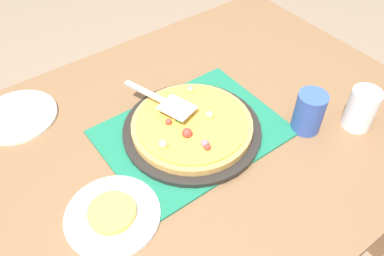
# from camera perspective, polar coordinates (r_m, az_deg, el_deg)

# --- Properties ---
(ground_plane) EXTENTS (8.00, 8.00, 0.00)m
(ground_plane) POSITION_cam_1_polar(r_m,az_deg,el_deg) (1.70, -0.00, -18.29)
(ground_plane) COLOR #84705B
(dining_table) EXTENTS (1.40, 1.00, 0.75)m
(dining_table) POSITION_cam_1_polar(r_m,az_deg,el_deg) (1.16, -0.00, -4.45)
(dining_table) COLOR brown
(dining_table) RESTS_ON ground_plane
(placemat) EXTENTS (0.48, 0.36, 0.01)m
(placemat) POSITION_cam_1_polar(r_m,az_deg,el_deg) (1.07, -0.00, -0.63)
(placemat) COLOR #196B4C
(placemat) RESTS_ON dining_table
(pizza_pan) EXTENTS (0.38, 0.38, 0.01)m
(pizza_pan) POSITION_cam_1_polar(r_m,az_deg,el_deg) (1.06, -0.00, -0.26)
(pizza_pan) COLOR black
(pizza_pan) RESTS_ON placemat
(pizza) EXTENTS (0.33, 0.33, 0.05)m
(pizza) POSITION_cam_1_polar(r_m,az_deg,el_deg) (1.05, -0.04, 0.47)
(pizza) COLOR tan
(pizza) RESTS_ON pizza_pan
(plate_near_left) EXTENTS (0.22, 0.22, 0.01)m
(plate_near_left) POSITION_cam_1_polar(r_m,az_deg,el_deg) (0.93, -11.60, -12.49)
(plate_near_left) COLOR white
(plate_near_left) RESTS_ON dining_table
(plate_side) EXTENTS (0.22, 0.22, 0.01)m
(plate_side) POSITION_cam_1_polar(r_m,az_deg,el_deg) (1.22, -24.23, 1.61)
(plate_side) COLOR white
(plate_side) RESTS_ON dining_table
(served_slice_left) EXTENTS (0.11, 0.11, 0.02)m
(served_slice_left) POSITION_cam_1_polar(r_m,az_deg,el_deg) (0.92, -11.72, -12.07)
(served_slice_left) COLOR #EAB747
(served_slice_left) RESTS_ON plate_near_left
(cup_near) EXTENTS (0.08, 0.08, 0.12)m
(cup_near) POSITION_cam_1_polar(r_m,az_deg,el_deg) (1.09, 16.82, 2.25)
(cup_near) COLOR #3351AD
(cup_near) RESTS_ON dining_table
(cup_far) EXTENTS (0.08, 0.08, 0.12)m
(cup_far) POSITION_cam_1_polar(r_m,az_deg,el_deg) (1.15, 23.64, 2.59)
(cup_far) COLOR white
(cup_far) RESTS_ON dining_table
(pizza_server) EXTENTS (0.11, 0.23, 0.01)m
(pizza_server) POSITION_cam_1_polar(r_m,az_deg,el_deg) (1.07, -4.28, 4.02)
(pizza_server) COLOR silver
(pizza_server) RESTS_ON pizza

